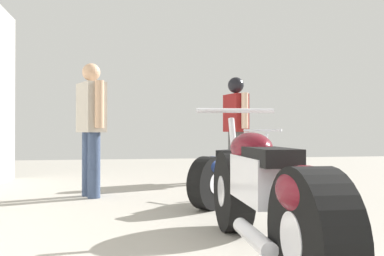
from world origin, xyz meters
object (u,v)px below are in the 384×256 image
motorcycle_maroon_cruiser (263,194)px  mechanic_in_blue (91,121)px  mechanic_with_helmet (236,119)px  motorcycle_black_naked (238,171)px

motorcycle_maroon_cruiser → mechanic_in_blue: (-1.26, 2.73, 0.52)m
motorcycle_maroon_cruiser → mechanic_with_helmet: mechanic_with_helmet is taller
motorcycle_maroon_cruiser → motorcycle_black_naked: size_ratio=1.48×
mechanic_in_blue → mechanic_with_helmet: mechanic_with_helmet is taller
mechanic_with_helmet → motorcycle_black_naked: bearing=-105.2°
motorcycle_maroon_cruiser → mechanic_with_helmet: (0.97, 4.01, 0.61)m
motorcycle_black_naked → mechanic_in_blue: 1.92m
mechanic_with_helmet → mechanic_in_blue: bearing=-150.2°
motorcycle_black_naked → mechanic_with_helmet: mechanic_with_helmet is taller
motorcycle_maroon_cruiser → mechanic_with_helmet: 4.17m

